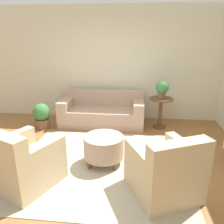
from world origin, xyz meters
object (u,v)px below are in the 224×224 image
object	(u,v)px
potted_plant_on_side_table	(162,88)
potted_plant_floor	(42,115)
couch	(102,112)
armchair_right	(165,172)
side_table	(161,108)
ottoman_table	(104,147)
armchair_left	(23,164)

from	to	relation	value
potted_plant_on_side_table	potted_plant_floor	distance (m)	2.84
couch	potted_plant_floor	xyz separation A→B (m)	(-1.36, -0.43, 0.02)
armchair_right	side_table	size ratio (longest dim) A/B	1.50
armchair_right	potted_plant_floor	size ratio (longest dim) A/B	1.82
ottoman_table	potted_plant_on_side_table	bearing A→B (deg)	57.61
armchair_right	potted_plant_floor	bearing A→B (deg)	140.87
armchair_left	side_table	distance (m)	3.22
side_table	potted_plant_on_side_table	bearing A→B (deg)	0.00
potted_plant_floor	ottoman_table	bearing A→B (deg)	-40.13
ottoman_table	side_table	world-z (taller)	side_table
armchair_right	potted_plant_floor	world-z (taller)	armchair_right
armchair_right	potted_plant_on_side_table	xyz separation A→B (m)	(0.18, 2.41, 0.60)
ottoman_table	potted_plant_floor	size ratio (longest dim) A/B	1.11
side_table	potted_plant_floor	xyz separation A→B (m)	(-2.75, -0.32, -0.17)
potted_plant_on_side_table	armchair_left	bearing A→B (deg)	-131.46
armchair_left	potted_plant_floor	size ratio (longest dim) A/B	1.82
ottoman_table	side_table	bearing A→B (deg)	57.61
ottoman_table	potted_plant_floor	world-z (taller)	potted_plant_floor
armchair_right	potted_plant_on_side_table	bearing A→B (deg)	85.76
couch	ottoman_table	size ratio (longest dim) A/B	3.04
side_table	potted_plant_floor	distance (m)	2.78
ottoman_table	potted_plant_on_side_table	xyz separation A→B (m)	(1.09, 1.72, 0.64)
side_table	ottoman_table	bearing A→B (deg)	-122.39
armchair_right	potted_plant_on_side_table	distance (m)	2.49
side_table	potted_plant_floor	size ratio (longest dim) A/B	1.21
couch	armchair_right	size ratio (longest dim) A/B	1.86
potted_plant_floor	armchair_right	bearing A→B (deg)	-39.13
couch	potted_plant_floor	distance (m)	1.43
potted_plant_floor	potted_plant_on_side_table	bearing A→B (deg)	6.59
couch	armchair_left	world-z (taller)	armchair_left
armchair_left	potted_plant_on_side_table	size ratio (longest dim) A/B	2.67
ottoman_table	potted_plant_on_side_table	size ratio (longest dim) A/B	1.63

